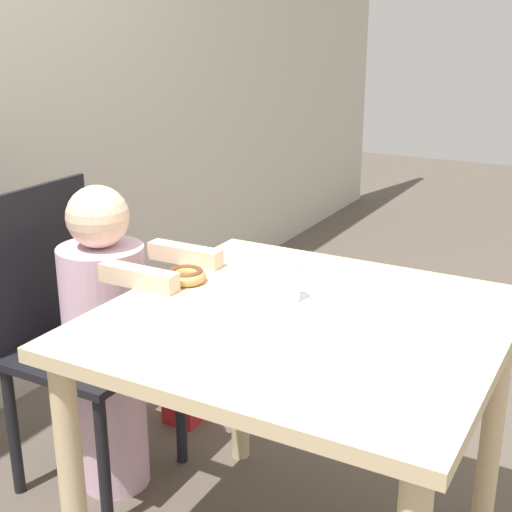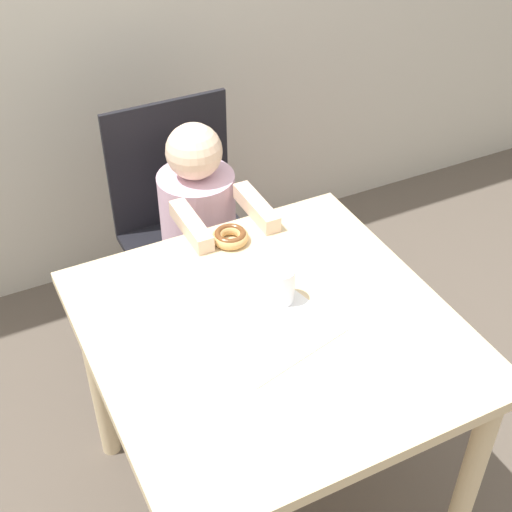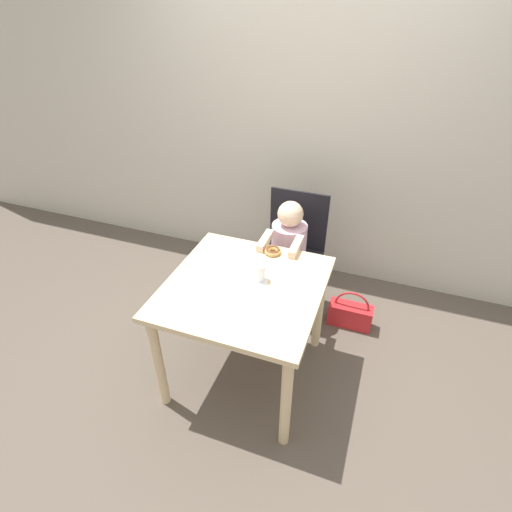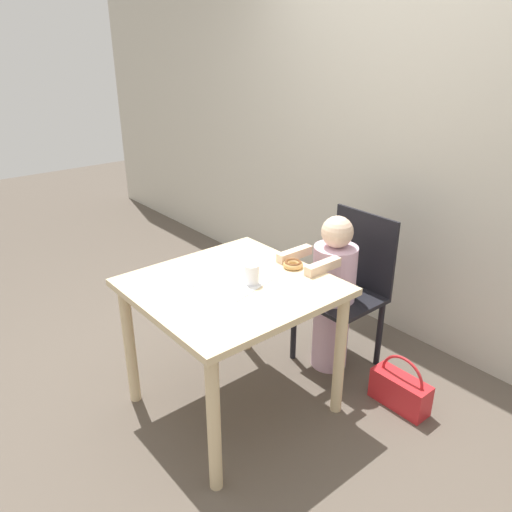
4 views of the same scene
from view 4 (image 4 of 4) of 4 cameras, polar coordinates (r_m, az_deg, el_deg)
ground_plane at (r=2.90m, az=-2.50°, el=-16.52°), size 12.00×12.00×0.00m
wall_back at (r=3.29m, az=16.92°, el=11.80°), size 8.00×0.05×2.50m
dining_table at (r=2.54m, az=-2.75°, el=-5.51°), size 0.90×0.92×0.75m
chair at (r=3.06m, az=10.36°, el=-3.62°), size 0.45×0.42×0.94m
child_figure at (r=2.97m, az=8.73°, el=-4.38°), size 0.27×0.46×0.97m
donut at (r=2.66m, az=4.26°, el=-0.93°), size 0.11×0.11×0.04m
napkin at (r=2.50m, az=-2.81°, el=-2.94°), size 0.36×0.36×0.00m
handbag at (r=2.93m, az=16.15°, el=-14.49°), size 0.33×0.13×0.32m
cup at (r=2.46m, az=-0.49°, el=-2.12°), size 0.07×0.07×0.10m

